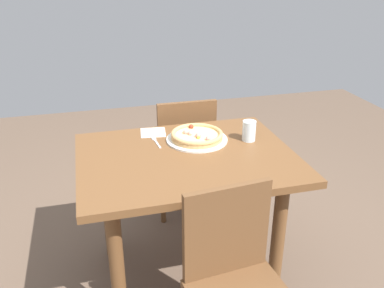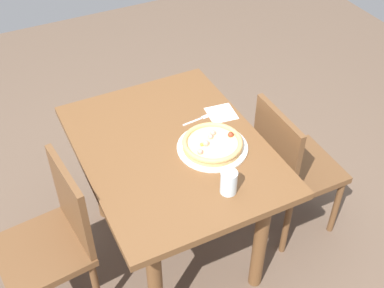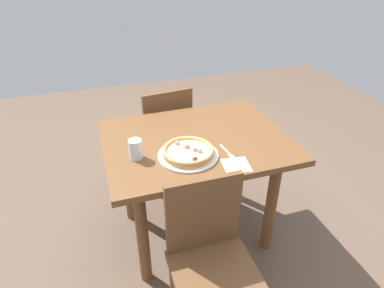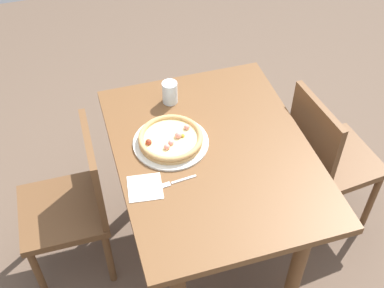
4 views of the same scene
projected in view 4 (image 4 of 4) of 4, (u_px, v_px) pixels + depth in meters
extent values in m
plane|color=brown|center=(209.00, 247.00, 2.72)|extent=(6.00, 6.00, 0.00)
cube|color=brown|center=(213.00, 154.00, 2.19)|extent=(1.10, 0.85, 0.04)
cylinder|color=brown|center=(299.00, 262.00, 2.25)|extent=(0.07, 0.07, 0.73)
cylinder|color=brown|center=(236.00, 139.00, 2.80)|extent=(0.07, 0.07, 0.73)
cylinder|color=brown|center=(137.00, 160.00, 2.68)|extent=(0.07, 0.07, 0.73)
cylinder|color=brown|center=(336.00, 158.00, 2.91)|extent=(0.04, 0.04, 0.41)
cylinder|color=brown|center=(372.00, 200.00, 2.69)|extent=(0.04, 0.04, 0.41)
cylinder|color=brown|center=(285.00, 175.00, 2.82)|extent=(0.04, 0.04, 0.41)
cylinder|color=brown|center=(318.00, 220.00, 2.60)|extent=(0.04, 0.04, 0.41)
cube|color=brown|center=(336.00, 160.00, 2.60)|extent=(0.44, 0.44, 0.04)
cube|color=brown|center=(313.00, 138.00, 2.38)|extent=(0.38, 0.07, 0.42)
cylinder|color=brown|center=(39.00, 275.00, 2.38)|extent=(0.04, 0.04, 0.41)
cylinder|color=brown|center=(34.00, 219.00, 2.61)|extent=(0.04, 0.04, 0.41)
cylinder|color=brown|center=(109.00, 257.00, 2.45)|extent=(0.04, 0.04, 0.41)
cylinder|color=brown|center=(99.00, 204.00, 2.67)|extent=(0.04, 0.04, 0.41)
cube|color=brown|center=(62.00, 211.00, 2.37)|extent=(0.40, 0.40, 0.04)
cube|color=brown|center=(94.00, 171.00, 2.24)|extent=(0.38, 0.03, 0.42)
cylinder|color=silver|center=(171.00, 143.00, 2.21)|extent=(0.34, 0.34, 0.01)
cylinder|color=tan|center=(171.00, 140.00, 2.20)|extent=(0.28, 0.28, 0.02)
cylinder|color=beige|center=(171.00, 138.00, 2.19)|extent=(0.25, 0.25, 0.01)
torus|color=tan|center=(171.00, 137.00, 2.18)|extent=(0.29, 0.29, 0.02)
sphere|color=#E58C7F|center=(178.00, 135.00, 2.18)|extent=(0.03, 0.03, 0.03)
sphere|color=maroon|center=(149.00, 142.00, 2.16)|extent=(0.03, 0.03, 0.03)
sphere|color=#E58C7F|center=(167.00, 147.00, 2.14)|extent=(0.03, 0.03, 0.03)
sphere|color=gold|center=(183.00, 136.00, 2.19)|extent=(0.02, 0.02, 0.02)
sphere|color=#E58C7F|center=(187.00, 127.00, 2.22)|extent=(0.03, 0.03, 0.03)
sphere|color=#E58C7F|center=(171.00, 143.00, 2.16)|extent=(0.03, 0.03, 0.03)
cube|color=silver|center=(184.00, 179.00, 2.06)|extent=(0.02, 0.11, 0.00)
cube|color=silver|center=(165.00, 185.00, 2.04)|extent=(0.03, 0.05, 0.00)
cylinder|color=silver|center=(170.00, 92.00, 2.37)|extent=(0.07, 0.07, 0.11)
cube|color=white|center=(145.00, 187.00, 2.03)|extent=(0.16, 0.16, 0.00)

